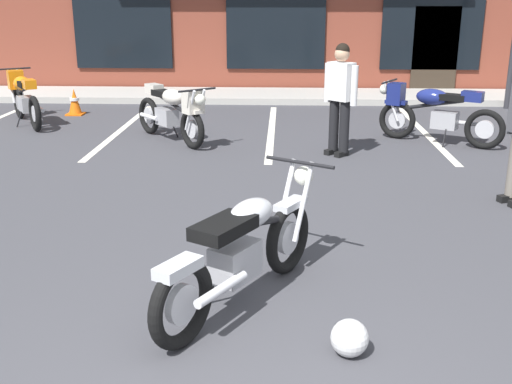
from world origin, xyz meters
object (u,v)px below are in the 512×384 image
Objects in this scene: motorcycle_foreground_classic at (243,249)px; motorcycle_green_cafe_racer at (434,111)px; person_in_shorts_foreground at (340,93)px; traffic_cone at (75,102)px; motorcycle_silver_naked at (24,96)px; helmet_on_pavement at (350,338)px; motorcycle_blue_standard at (172,111)px.

motorcycle_green_cafe_racer is at bearing 64.27° from motorcycle_foreground_classic.
person_in_shorts_foreground reaches higher than traffic_cone.
motorcycle_foreground_classic is 1.02× the size of motorcycle_silver_naked.
motorcycle_foreground_classic is 1.00× the size of motorcycle_green_cafe_racer.
helmet_on_pavement is at bearing -61.37° from traffic_cone.
helmet_on_pavement is at bearing -93.95° from person_in_shorts_foreground.
motorcycle_blue_standard is at bearing 110.00° from helmet_on_pavement.
motorcycle_blue_standard is 6.71× the size of helmet_on_pavement.
person_in_shorts_foreground is (5.75, -2.18, 0.42)m from motorcycle_silver_naked.
motorcycle_green_cafe_racer is 3.57× the size of traffic_cone.
motorcycle_green_cafe_racer reaches higher than traffic_cone.
traffic_cone is (-5.11, 3.13, -0.69)m from person_in_shorts_foreground.
motorcycle_silver_naked is 1.10× the size of person_in_shorts_foreground.
motorcycle_foreground_classic is 6.36m from motorcycle_green_cafe_racer.
helmet_on_pavement is 0.49× the size of traffic_cone.
motorcycle_green_cafe_racer is 7.10m from traffic_cone.
motorcycle_silver_naked is 9.42m from helmet_on_pavement.
motorcycle_silver_naked is at bearing 170.03° from motorcycle_green_cafe_racer.
motorcycle_silver_naked reaches higher than traffic_cone.
motorcycle_blue_standard is 3.29× the size of traffic_cone.
motorcycle_silver_naked is at bearing 159.20° from person_in_shorts_foreground.
traffic_cone is at bearing 148.57° from person_in_shorts_foreground.
motorcycle_foreground_classic is 7.24× the size of helmet_on_pavement.
person_in_shorts_foreground reaches higher than motorcycle_blue_standard.
motorcycle_blue_standard is 4.29m from motorcycle_green_cafe_racer.
helmet_on_pavement is (-2.00, -6.43, -0.40)m from motorcycle_green_cafe_racer.
motorcycle_blue_standard is (-1.53, 5.58, 0.07)m from motorcycle_foreground_classic.
motorcycle_blue_standard is 2.81m from person_in_shorts_foreground.
motorcycle_silver_naked is 1.17m from traffic_cone.
motorcycle_silver_naked is at bearing 124.77° from helmet_on_pavement.
motorcycle_foreground_classic is 1.12× the size of person_in_shorts_foreground.
motorcycle_silver_naked is 0.97× the size of motorcycle_green_cafe_racer.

